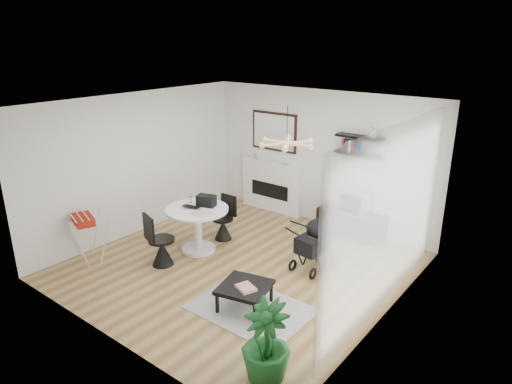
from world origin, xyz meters
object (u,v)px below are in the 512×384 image
Objects in this scene: drying_rack at (88,236)px; dining_table at (197,223)px; tv_console at (351,224)px; coffee_table at (245,288)px; crt_tv at (355,202)px; stroller at (315,245)px; potted_plant at (266,343)px; fireplace at (272,180)px.

dining_table is at bearing 67.65° from drying_rack.
coffee_table is (-0.05, -3.17, 0.07)m from tv_console.
crt_tv reaches higher than stroller.
stroller is at bearing 84.29° from coffee_table.
potted_plant reaches higher than crt_tv.
dining_table is at bearing 147.29° from potted_plant.
fireplace reaches higher than potted_plant.
drying_rack is at bearing -130.05° from tv_console.
crt_tv is 0.60× the size of drying_rack.
fireplace is 2.57× the size of drying_rack.
stroller is 1.15× the size of coffee_table.
potted_plant is at bearing -65.37° from stroller.
fireplace is 4.28× the size of crt_tv.
drying_rack reaches higher than tv_console.
stroller is at bearing -87.56° from crt_tv.
crt_tv is 0.46× the size of dining_table.
fireplace is at bearing 93.45° from dining_table.
tv_console is 2.56× the size of crt_tv.
potted_plant is (0.93, -2.60, 0.09)m from stroller.
fireplace reaches higher than stroller.
potted_plant reaches higher than dining_table.
fireplace is at bearing 175.46° from crt_tv.
stroller is at bearing 20.45° from dining_table.
fireplace is at bearing 175.44° from tv_console.
potted_plant is (1.10, -0.97, 0.18)m from coffee_table.
potted_plant is at bearing 12.51° from drying_rack.
stroller is at bearing 109.73° from potted_plant.
potted_plant is at bearing -76.43° from crt_tv.
drying_rack is 4.16m from potted_plant.
tv_console reaches higher than coffee_table.
crt_tv is at bearing -3.65° from tv_console.
potted_plant is at bearing -41.54° from coffee_table.
coffee_table is at bearing -26.32° from dining_table.
drying_rack is at bearing -105.76° from fireplace.
drying_rack is 3.84m from stroller.
fireplace is 2.45m from dining_table.
tv_console is at bearing 89.17° from coffee_table.
fireplace is 2.32× the size of stroller.
fireplace is 2.06m from crt_tv.
stroller reaches higher than coffee_table.
coffee_table is 0.82× the size of potted_plant.
crt_tv is at bearing 103.57° from potted_plant.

